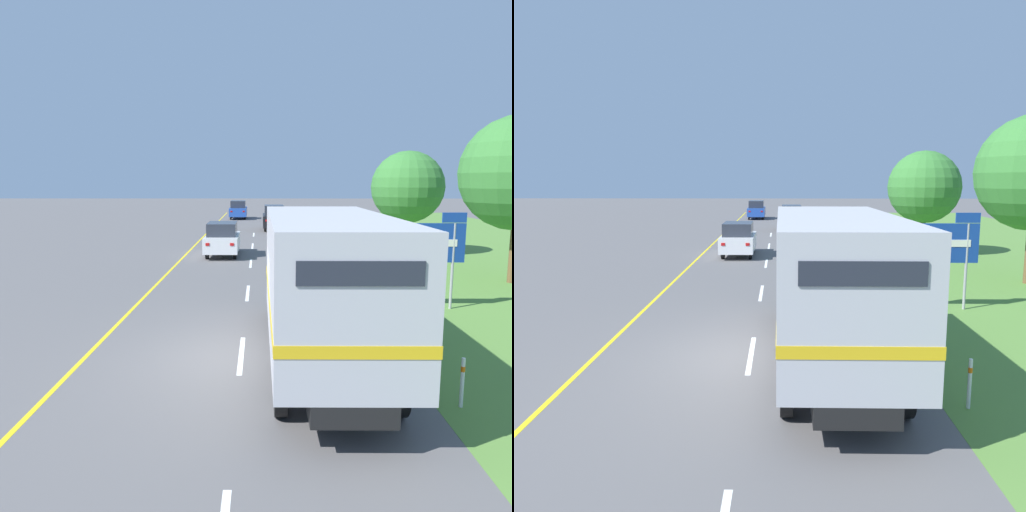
% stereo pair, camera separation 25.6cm
% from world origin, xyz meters
% --- Properties ---
extents(ground_plane, '(200.00, 200.00, 0.00)m').
position_xyz_m(ground_plane, '(0.00, 0.00, 0.00)').
color(ground_plane, '#5B5959').
extents(grass_shoulder, '(20.00, 68.55, 0.01)m').
position_xyz_m(grass_shoulder, '(13.70, 17.96, 0.00)').
color(grass_shoulder, '#568438').
rests_on(grass_shoulder, ground).
extents(edge_line_yellow, '(0.12, 68.55, 0.01)m').
position_xyz_m(edge_line_yellow, '(-3.70, 17.96, 0.00)').
color(edge_line_yellow, yellow).
rests_on(edge_line_yellow, ground).
extents(centre_dash_near, '(0.12, 2.60, 0.01)m').
position_xyz_m(centre_dash_near, '(0.00, 0.19, 0.00)').
color(centre_dash_near, white).
rests_on(centre_dash_near, ground).
extents(centre_dash_mid_a, '(0.12, 2.60, 0.01)m').
position_xyz_m(centre_dash_mid_a, '(0.00, 6.79, 0.00)').
color(centre_dash_mid_a, white).
rests_on(centre_dash_mid_a, ground).
extents(centre_dash_mid_b, '(0.12, 2.60, 0.01)m').
position_xyz_m(centre_dash_mid_b, '(0.00, 13.39, 0.00)').
color(centre_dash_mid_b, white).
rests_on(centre_dash_mid_b, ground).
extents(centre_dash_far, '(0.12, 2.60, 0.01)m').
position_xyz_m(centre_dash_far, '(0.00, 19.99, 0.00)').
color(centre_dash_far, white).
rests_on(centre_dash_far, ground).
extents(centre_dash_farthest, '(0.12, 2.60, 0.01)m').
position_xyz_m(centre_dash_farthest, '(0.00, 26.59, 0.00)').
color(centre_dash_farthest, white).
rests_on(centre_dash_farthest, ground).
extents(horse_trailer_truck, '(2.45, 8.88, 3.45)m').
position_xyz_m(horse_trailer_truck, '(1.85, -0.27, 1.95)').
color(horse_trailer_truck, black).
rests_on(horse_trailer_truck, ground).
extents(lead_car_white, '(1.80, 4.10, 1.84)m').
position_xyz_m(lead_car_white, '(-1.60, 16.01, 0.93)').
color(lead_car_white, black).
rests_on(lead_car_white, ground).
extents(lead_car_black_ahead, '(1.80, 4.41, 2.08)m').
position_xyz_m(lead_car_black_ahead, '(1.63, 30.14, 1.03)').
color(lead_car_black_ahead, black).
rests_on(lead_car_black_ahead, ground).
extents(lead_car_blue_ahead, '(1.80, 4.28, 1.94)m').
position_xyz_m(lead_car_blue_ahead, '(-1.83, 42.19, 0.98)').
color(lead_car_blue_ahead, black).
rests_on(lead_car_blue_ahead, ground).
extents(highway_sign, '(2.40, 0.09, 3.14)m').
position_xyz_m(highway_sign, '(5.87, 4.55, 2.07)').
color(highway_sign, '#9E9EA3').
rests_on(highway_sign, ground).
extents(roadside_tree_mid, '(4.00, 4.00, 5.76)m').
position_xyz_m(roadside_tree_mid, '(8.70, 16.79, 3.75)').
color(roadside_tree_mid, '#4C3823').
rests_on(roadside_tree_mid, ground).
extents(delineator_post, '(0.08, 0.08, 0.95)m').
position_xyz_m(delineator_post, '(4.17, -2.59, 0.51)').
color(delineator_post, white).
rests_on(delineator_post, ground).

